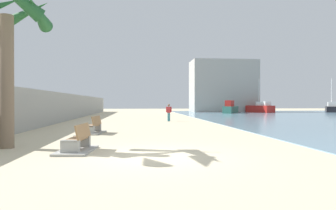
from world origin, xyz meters
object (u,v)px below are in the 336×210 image
at_px(boat_distant, 332,108).
at_px(palm_tree, 8,26).
at_px(person_walking, 169,111).
at_px(boat_far_left, 261,108).
at_px(bench_far, 93,129).
at_px(bench_near, 77,145).
at_px(boat_nearest, 230,108).

bearing_deg(boat_distant, palm_tree, -135.17).
relative_size(person_walking, boat_far_left, 0.27).
bearing_deg(bench_far, palm_tree, -114.49).
bearing_deg(palm_tree, person_walking, 63.99).
bearing_deg(bench_near, bench_far, 93.44).
bearing_deg(palm_tree, bench_far, 65.51).
distance_m(bench_near, boat_far_left, 46.13).
xyz_separation_m(palm_tree, boat_far_left, (26.09, 38.64, -3.86)).
bearing_deg(palm_tree, boat_nearest, 61.02).
relative_size(palm_tree, person_walking, 4.03).
xyz_separation_m(person_walking, boat_far_left, (18.34, 22.77, -0.13)).
bearing_deg(boat_far_left, bench_far, -125.35).
relative_size(person_walking, boat_distant, 0.26).
height_order(bench_far, boat_far_left, boat_far_left).
bearing_deg(boat_distant, bench_near, -132.29).
height_order(person_walking, boat_distant, boat_distant).
distance_m(palm_tree, boat_far_left, 46.78).
xyz_separation_m(bench_far, boat_distant, (37.52, 34.44, 0.51)).
xyz_separation_m(palm_tree, bench_near, (2.77, -1.15, -4.42)).
relative_size(bench_far, person_walking, 1.39).
height_order(palm_tree, person_walking, palm_tree).
xyz_separation_m(person_walking, boat_nearest, (12.11, 19.97, -0.11)).
height_order(bench_near, bench_far, same).
bearing_deg(boat_distant, person_walking, -143.50).
xyz_separation_m(bench_near, person_walking, (4.98, 17.02, 0.69)).
distance_m(person_walking, boat_far_left, 29.24).
bearing_deg(person_walking, palm_tree, -116.01).
bearing_deg(boat_distant, boat_far_left, -175.74).
bearing_deg(bench_far, boat_far_left, 54.65).
relative_size(bench_near, boat_far_left, 0.38).
distance_m(palm_tree, bench_near, 5.34).
distance_m(bench_far, boat_distant, 50.93).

